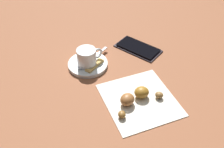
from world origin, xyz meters
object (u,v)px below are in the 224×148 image
(saucer, at_px, (88,64))
(napkin, at_px, (140,100))
(teaspoon, at_px, (88,61))
(croissant, at_px, (135,97))
(sugar_packet, at_px, (95,65))
(cell_phone, at_px, (138,48))
(espresso_cup, at_px, (87,57))

(saucer, relative_size, napkin, 0.62)
(teaspoon, relative_size, croissant, 0.86)
(saucer, height_order, teaspoon, teaspoon)
(sugar_packet, height_order, napkin, sugar_packet)
(teaspoon, distance_m, napkin, 0.21)
(sugar_packet, xyz_separation_m, cell_phone, (0.03, -0.17, -0.01))
(teaspoon, xyz_separation_m, croissant, (-0.20, -0.05, 0.00))
(espresso_cup, xyz_separation_m, napkin, (-0.19, -0.07, -0.04))
(espresso_cup, xyz_separation_m, teaspoon, (0.01, -0.01, -0.02))
(espresso_cup, bearing_deg, saucer, -28.61)
(croissant, bearing_deg, cell_phone, -32.51)
(sugar_packet, bearing_deg, teaspoon, 80.77)
(sugar_packet, height_order, croissant, croissant)
(espresso_cup, relative_size, sugar_packet, 1.16)
(croissant, bearing_deg, saucer, 15.32)
(teaspoon, height_order, sugar_packet, teaspoon)
(napkin, bearing_deg, sugar_packet, 17.59)
(saucer, height_order, espresso_cup, espresso_cup)
(espresso_cup, distance_m, teaspoon, 0.03)
(saucer, xyz_separation_m, sugar_packet, (-0.02, -0.01, 0.01))
(saucer, height_order, sugar_packet, sugar_packet)
(espresso_cup, bearing_deg, cell_phone, -86.48)
(sugar_packet, height_order, cell_phone, sugar_packet)
(sugar_packet, xyz_separation_m, croissant, (-0.17, -0.04, 0.00))
(napkin, relative_size, cell_phone, 1.17)
(espresso_cup, distance_m, cell_phone, 0.19)
(espresso_cup, distance_m, napkin, 0.21)
(espresso_cup, relative_size, croissant, 0.55)
(teaspoon, bearing_deg, cell_phone, -88.91)
(teaspoon, height_order, croissant, croissant)
(teaspoon, bearing_deg, napkin, -162.17)
(croissant, xyz_separation_m, cell_phone, (0.20, -0.13, -0.01))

